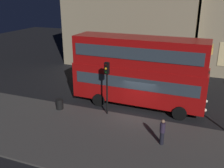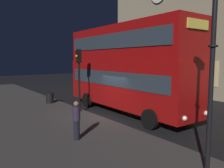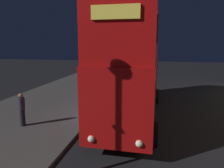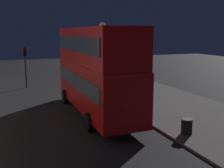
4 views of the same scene
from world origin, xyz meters
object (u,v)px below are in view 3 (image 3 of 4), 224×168
(pedestrian, at_px, (22,109))
(double_decker_bus, at_px, (134,62))
(traffic_light_near_kerb, at_px, (97,61))
(litter_bin, at_px, (103,87))

(pedestrian, bearing_deg, double_decker_bus, -98.93)
(traffic_light_near_kerb, xyz_separation_m, pedestrian, (4.61, -2.58, -2.03))
(double_decker_bus, xyz_separation_m, pedestrian, (2.96, -5.17, -2.15))
(litter_bin, bearing_deg, pedestrian, -13.61)
(double_decker_bus, xyz_separation_m, litter_bin, (-5.47, -3.13, -2.61))
(double_decker_bus, relative_size, litter_bin, 13.29)
(pedestrian, bearing_deg, litter_bin, -52.30)
(pedestrian, distance_m, litter_bin, 8.69)
(double_decker_bus, bearing_deg, traffic_light_near_kerb, -121.64)
(traffic_light_near_kerb, height_order, pedestrian, traffic_light_near_kerb)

